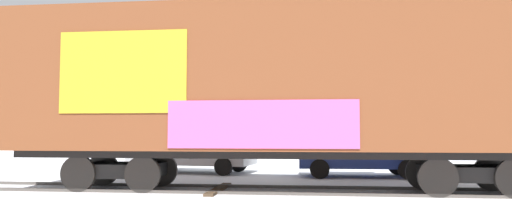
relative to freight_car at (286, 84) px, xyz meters
The scene contains 7 objects.
ground_plane 2.79m from the freight_car, ahead, with size 260.00×260.00×0.00m, color silver.
track 3.77m from the freight_car, ahead, with size 60.01×4.68×0.08m.
freight_car is the anchor object (origin of this frame).
flagpole 15.47m from the freight_car, 50.95° to the left, with size 1.51×0.65×8.33m.
hillside 68.73m from the freight_car, 89.67° to the left, with size 126.73×30.83×15.02m.
parked_car_silver 6.84m from the freight_car, 128.72° to the left, with size 4.76×2.34×1.83m.
parked_car_blue 5.28m from the freight_car, 65.48° to the left, with size 4.26×2.11×1.80m.
Camera 1 is at (0.88, -12.14, 1.49)m, focal length 33.21 mm.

